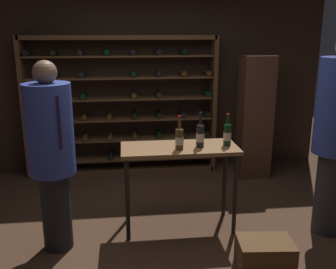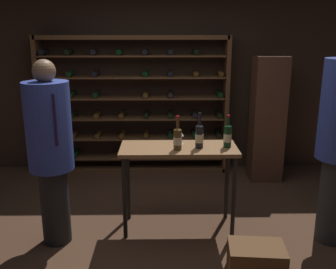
# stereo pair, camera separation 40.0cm
# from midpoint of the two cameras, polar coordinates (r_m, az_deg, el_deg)

# --- Properties ---
(ground_plane) EXTENTS (10.31, 10.31, 0.00)m
(ground_plane) POSITION_cam_midpoint_polar(r_m,az_deg,el_deg) (4.16, -3.96, -14.74)
(ground_plane) COLOR #472D1E
(back_wall) EXTENTS (5.38, 0.10, 2.84)m
(back_wall) POSITION_cam_midpoint_polar(r_m,az_deg,el_deg) (5.80, -5.36, 8.70)
(back_wall) COLOR #332319
(back_wall) RESTS_ON ground
(wine_rack) EXTENTS (2.78, 0.32, 2.02)m
(wine_rack) POSITION_cam_midpoint_polar(r_m,az_deg,el_deg) (5.66, -8.77, 4.07)
(wine_rack) COLOR brown
(wine_rack) RESTS_ON ground
(tasting_table) EXTENTS (1.21, 0.52, 0.92)m
(tasting_table) POSITION_cam_midpoint_polar(r_m,az_deg,el_deg) (3.98, -1.16, -3.48)
(tasting_table) COLOR brown
(tasting_table) RESTS_ON ground
(person_guest_blue_shirt) EXTENTS (0.43, 0.43, 1.83)m
(person_guest_blue_shirt) POSITION_cam_midpoint_polar(r_m,az_deg,el_deg) (3.75, -19.99, -2.23)
(person_guest_blue_shirt) COLOR black
(person_guest_blue_shirt) RESTS_ON ground
(wine_crate) EXTENTS (0.51, 0.38, 0.29)m
(wine_crate) POSITION_cam_midpoint_polar(r_m,az_deg,el_deg) (3.61, 11.07, -17.42)
(wine_crate) COLOR brown
(wine_crate) RESTS_ON ground
(display_cabinet) EXTENTS (0.44, 0.36, 1.75)m
(display_cabinet) POSITION_cam_midpoint_polar(r_m,az_deg,el_deg) (5.56, 10.85, 2.49)
(display_cabinet) COLOR #4C2D1E
(display_cabinet) RESTS_ON ground
(wine_bottle_red_label) EXTENTS (0.08, 0.08, 0.34)m
(wine_bottle_red_label) POSITION_cam_midpoint_polar(r_m,az_deg,el_deg) (3.98, 6.04, 0.08)
(wine_bottle_red_label) COLOR black
(wine_bottle_red_label) RESTS_ON tasting_table
(wine_bottle_gold_foil) EXTENTS (0.08, 0.08, 0.37)m
(wine_bottle_gold_foil) POSITION_cam_midpoint_polar(r_m,az_deg,el_deg) (3.90, 1.92, -0.08)
(wine_bottle_gold_foil) COLOR black
(wine_bottle_gold_foil) RESTS_ON tasting_table
(wine_bottle_green_slim) EXTENTS (0.08, 0.08, 0.35)m
(wine_bottle_green_slim) POSITION_cam_midpoint_polar(r_m,az_deg,el_deg) (3.82, -1.27, -0.55)
(wine_bottle_green_slim) COLOR #4C3314
(wine_bottle_green_slim) RESTS_ON tasting_table
(wine_glass_stemmed_right) EXTENTS (0.07, 0.07, 0.15)m
(wine_glass_stemmed_right) POSITION_cam_midpoint_polar(r_m,az_deg,el_deg) (4.01, -0.99, 0.06)
(wine_glass_stemmed_right) COLOR silver
(wine_glass_stemmed_right) RESTS_ON tasting_table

